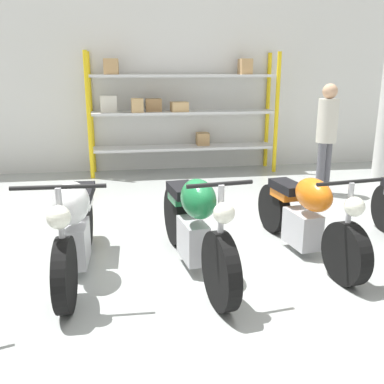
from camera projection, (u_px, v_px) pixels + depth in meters
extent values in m
plane|color=#9EA3A0|center=(198.00, 268.00, 4.39)|extent=(30.00, 30.00, 0.00)
cube|color=silver|center=(157.00, 80.00, 8.45)|extent=(30.00, 0.08, 3.60)
cylinder|color=yellow|center=(89.00, 117.00, 7.82)|extent=(0.08, 0.08, 2.32)
cylinder|color=yellow|center=(277.00, 114.00, 8.36)|extent=(0.08, 0.08, 2.32)
cylinder|color=yellow|center=(91.00, 114.00, 8.34)|extent=(0.08, 0.08, 2.32)
cylinder|color=yellow|center=(267.00, 111.00, 8.88)|extent=(0.08, 0.08, 2.32)
cube|color=silver|center=(184.00, 147.00, 8.53)|extent=(3.59, 0.55, 0.05)
cube|color=silver|center=(184.00, 112.00, 8.34)|extent=(3.59, 0.55, 0.05)
cube|color=silver|center=(184.00, 76.00, 8.16)|extent=(3.59, 0.55, 0.05)
cube|color=tan|center=(203.00, 139.00, 8.65)|extent=(0.24, 0.30, 0.24)
cube|color=tan|center=(179.00, 107.00, 8.22)|extent=(0.34, 0.32, 0.18)
cube|color=tan|center=(245.00, 67.00, 8.36)|extent=(0.23, 0.31, 0.30)
cube|color=silver|center=(108.00, 104.00, 8.07)|extent=(0.32, 0.21, 0.31)
cube|color=tan|center=(137.00, 105.00, 8.03)|extent=(0.23, 0.21, 0.26)
cube|color=#A87F51|center=(154.00, 105.00, 8.27)|extent=(0.30, 0.28, 0.24)
cube|color=tan|center=(111.00, 67.00, 7.88)|extent=(0.28, 0.29, 0.28)
cylinder|color=black|center=(65.00, 275.00, 3.53)|extent=(0.14, 0.65, 0.65)
cylinder|color=black|center=(85.00, 219.00, 4.89)|extent=(0.14, 0.65, 0.65)
cube|color=#ADADB2|center=(77.00, 243.00, 4.27)|extent=(0.22, 0.49, 0.41)
ellipsoid|color=silver|center=(71.00, 203.00, 3.98)|extent=(0.35, 0.53, 0.39)
cube|color=black|center=(80.00, 192.00, 4.55)|extent=(0.30, 0.61, 0.10)
cube|color=silver|center=(80.00, 200.00, 4.57)|extent=(0.25, 0.43, 0.12)
cylinder|color=#ADADB2|center=(62.00, 232.00, 3.45)|extent=(0.05, 0.05, 0.74)
sphere|color=silver|center=(59.00, 217.00, 3.34)|extent=(0.19, 0.19, 0.19)
cylinder|color=black|center=(59.00, 187.00, 3.38)|extent=(0.75, 0.06, 0.04)
cylinder|color=black|center=(221.00, 271.00, 3.57)|extent=(0.21, 0.69, 0.68)
cylinder|color=black|center=(176.00, 216.00, 4.94)|extent=(0.21, 0.69, 0.68)
cube|color=#ADADB2|center=(193.00, 240.00, 4.31)|extent=(0.28, 0.50, 0.40)
ellipsoid|color=#196B38|center=(198.00, 199.00, 4.02)|extent=(0.38, 0.57, 0.37)
cube|color=black|center=(183.00, 190.00, 4.53)|extent=(0.32, 0.52, 0.10)
cube|color=#196B38|center=(181.00, 196.00, 4.62)|extent=(0.27, 0.37, 0.12)
cylinder|color=#ADADB2|center=(221.00, 229.00, 3.48)|extent=(0.06, 0.06, 0.74)
sphere|color=silver|center=(224.00, 213.00, 3.38)|extent=(0.17, 0.17, 0.17)
cylinder|color=black|center=(220.00, 184.00, 3.41)|extent=(0.56, 0.11, 0.04)
cylinder|color=black|center=(346.00, 253.00, 4.00)|extent=(0.22, 0.62, 0.61)
cylinder|color=black|center=(274.00, 208.00, 5.34)|extent=(0.22, 0.62, 0.61)
cube|color=#ADADB2|center=(302.00, 229.00, 4.72)|extent=(0.31, 0.49, 0.39)
ellipsoid|color=orange|center=(313.00, 195.00, 4.45)|extent=(0.36, 0.58, 0.34)
cube|color=black|center=(287.00, 187.00, 4.96)|extent=(0.31, 0.53, 0.10)
cube|color=orange|center=(285.00, 193.00, 5.03)|extent=(0.25, 0.38, 0.12)
cylinder|color=#ADADB2|center=(348.00, 219.00, 3.93)|extent=(0.06, 0.06, 0.68)
sphere|color=silver|center=(355.00, 207.00, 3.82)|extent=(0.18, 0.18, 0.18)
cylinder|color=black|center=(350.00, 182.00, 3.86)|extent=(0.68, 0.13, 0.04)
cylinder|color=#595960|center=(326.00, 168.00, 7.01)|extent=(0.13, 0.13, 0.86)
cylinder|color=#595960|center=(321.00, 169.00, 6.89)|extent=(0.13, 0.13, 0.86)
cylinder|color=beige|center=(328.00, 121.00, 6.74)|extent=(0.44, 0.44, 0.68)
sphere|color=tan|center=(330.00, 91.00, 6.62)|extent=(0.23, 0.23, 0.23)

